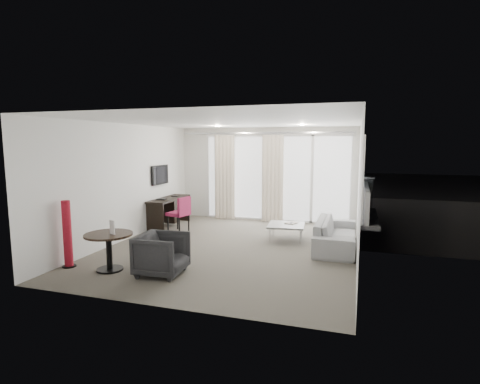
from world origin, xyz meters
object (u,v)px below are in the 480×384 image
(red_lamp, at_px, (67,234))
(rattan_chair_a, at_px, (305,204))
(round_table, at_px, (109,252))
(coffee_table, at_px, (286,232))
(desk_chair, at_px, (178,214))
(sofa, at_px, (336,234))
(rattan_chair_b, at_px, (346,200))
(desk, at_px, (169,212))
(tub_armchair, at_px, (162,254))

(red_lamp, distance_m, rattan_chair_a, 6.75)
(round_table, relative_size, coffee_table, 1.01)
(desk_chair, height_order, round_table, desk_chair)
(desk_chair, relative_size, sofa, 0.43)
(coffee_table, distance_m, rattan_chair_b, 4.04)
(desk_chair, xyz_separation_m, rattan_chair_b, (3.87, 3.85, -0.02))
(desk, bearing_deg, desk_chair, -44.94)
(desk, bearing_deg, tub_armchair, -63.91)
(desk, bearing_deg, coffee_table, -9.37)
(desk, xyz_separation_m, tub_armchair, (1.65, -3.37, -0.02))
(red_lamp, bearing_deg, desk_chair, 77.85)
(tub_armchair, relative_size, rattan_chair_a, 1.01)
(sofa, bearing_deg, desk_chair, 85.07)
(tub_armchair, bearing_deg, round_table, 91.21)
(desk_chair, bearing_deg, desk, 148.78)
(desk, xyz_separation_m, coffee_table, (3.21, -0.53, -0.19))
(coffee_table, bearing_deg, desk, 170.63)
(sofa, height_order, rattan_chair_b, rattan_chair_b)
(red_lamp, bearing_deg, rattan_chair_a, 59.96)
(desk, distance_m, tub_armchair, 3.75)
(desk, relative_size, red_lamp, 1.33)
(desk, height_order, desk_chair, desk_chair)
(round_table, distance_m, red_lamp, 0.85)
(coffee_table, distance_m, rattan_chair_a, 2.87)
(desk_chair, distance_m, rattan_chair_b, 5.46)
(red_lamp, height_order, tub_armchair, red_lamp)
(sofa, bearing_deg, rattan_chair_b, -1.09)
(desk, relative_size, desk_chair, 1.80)
(desk, height_order, rattan_chair_b, rattan_chair_b)
(rattan_chair_b, bearing_deg, sofa, -75.90)
(desk_chair, distance_m, red_lamp, 3.06)
(tub_armchair, bearing_deg, desk_chair, 18.07)
(desk, height_order, sofa, desk)
(sofa, bearing_deg, coffee_table, 73.98)
(rattan_chair_b, bearing_deg, coffee_table, -91.85)
(round_table, distance_m, sofa, 4.47)
(rattan_chair_a, height_order, rattan_chair_b, rattan_chair_b)
(coffee_table, bearing_deg, round_table, -130.89)
(desk, height_order, rattan_chair_a, rattan_chair_a)
(tub_armchair, relative_size, rattan_chair_b, 0.92)
(desk_chair, relative_size, red_lamp, 0.74)
(round_table, relative_size, rattan_chair_b, 0.97)
(red_lamp, height_order, coffee_table, red_lamp)
(rattan_chair_a, bearing_deg, sofa, -54.27)
(tub_armchair, xyz_separation_m, rattan_chair_b, (2.74, 6.70, 0.07))
(round_table, xyz_separation_m, sofa, (3.63, 2.60, -0.02))
(coffee_table, relative_size, rattan_chair_a, 1.05)
(coffee_table, height_order, rattan_chair_b, rattan_chair_b)
(desk, xyz_separation_m, rattan_chair_a, (3.25, 2.33, 0.01))
(red_lamp, bearing_deg, rattan_chair_b, 56.55)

